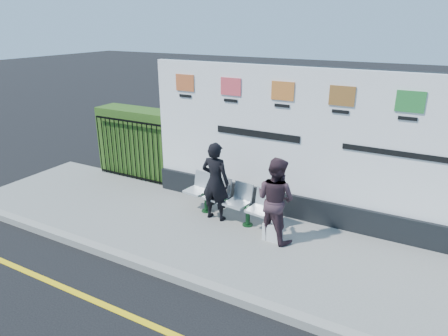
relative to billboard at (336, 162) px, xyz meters
name	(u,v)px	position (x,y,z in m)	size (l,w,h in m)	color
pavement	(282,252)	(-0.50, -1.35, -1.36)	(14.00, 3.00, 0.12)	gray
kerb	(245,300)	(-0.50, -2.85, -1.35)	(14.00, 0.18, 0.14)	gray
billboard	(336,162)	(0.00, 0.00, 0.00)	(8.00, 0.30, 3.00)	black
hedge	(141,142)	(-5.08, 0.45, -0.45)	(2.35, 0.70, 1.70)	#2E5318
railing	(130,150)	(-5.08, 0.00, -0.53)	(2.05, 0.06, 1.54)	black
bench	(226,209)	(-1.92, -0.78, -1.09)	(1.98, 0.53, 0.43)	silver
woman_left	(215,182)	(-2.11, -0.88, -0.50)	(0.59, 0.39, 1.61)	black
woman_right	(275,199)	(-0.77, -1.06, -0.51)	(0.76, 0.60, 1.57)	#37242B
handbag_brown	(216,191)	(-2.18, -0.74, -0.77)	(0.27, 0.12, 0.21)	black
carrier_bag_white	(273,232)	(-0.77, -1.13, -1.13)	(0.34, 0.20, 0.34)	silver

